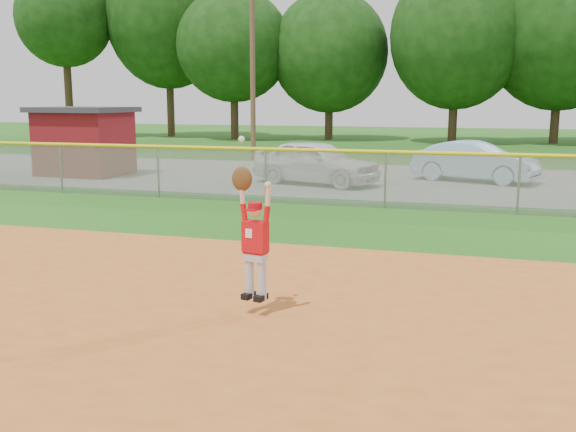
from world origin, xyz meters
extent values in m
plane|color=#1F5513|center=(0.00, 0.00, 0.00)|extent=(120.00, 120.00, 0.00)
cube|color=slate|center=(0.00, 16.00, 0.01)|extent=(44.00, 10.00, 0.03)
imported|color=silver|center=(-2.91, 14.04, 0.78)|extent=(4.70, 2.95, 1.49)
imported|color=#8FB9D6|center=(2.21, 16.31, 0.73)|extent=(4.47, 2.72, 1.39)
cube|color=#630E12|center=(-11.93, 14.14, 1.19)|extent=(3.19, 2.47, 2.38)
cube|color=#333338|center=(-11.93, 14.14, 2.47)|extent=(3.59, 2.88, 0.19)
cube|color=gray|center=(0.00, 10.00, 0.75)|extent=(40.00, 0.03, 1.50)
cylinder|color=yellow|center=(0.00, 10.00, 1.50)|extent=(40.00, 0.10, 0.10)
cylinder|color=gray|center=(-10.00, 10.00, 0.75)|extent=(0.06, 0.06, 1.50)
cylinder|color=gray|center=(-6.67, 10.00, 0.75)|extent=(0.06, 0.06, 1.50)
cylinder|color=gray|center=(-3.33, 10.00, 0.75)|extent=(0.06, 0.06, 1.50)
cylinder|color=gray|center=(0.00, 10.00, 0.75)|extent=(0.06, 0.06, 1.50)
cylinder|color=gray|center=(3.33, 10.00, 0.75)|extent=(0.06, 0.06, 1.50)
cylinder|color=#4C3823|center=(-8.00, 22.00, 4.50)|extent=(0.24, 0.24, 9.00)
cylinder|color=#422D1C|center=(-27.25, 35.02, 2.93)|extent=(0.56, 0.56, 5.87)
ellipsoid|color=#193F0F|center=(-27.25, 35.02, 8.67)|extent=(6.95, 6.95, 7.05)
cylinder|color=#422D1C|center=(-20.61, 38.40, 3.05)|extent=(0.56, 0.56, 6.10)
ellipsoid|color=#193F0F|center=(-20.61, 38.40, 9.01)|extent=(9.19, 9.19, 10.85)
cylinder|color=#422D1C|center=(-14.62, 36.53, 2.22)|extent=(0.56, 0.56, 4.43)
ellipsoid|color=#193F0F|center=(-14.62, 36.53, 6.55)|extent=(8.01, 8.01, 7.88)
cylinder|color=#422D1C|center=(-8.07, 38.17, 2.05)|extent=(0.56, 0.56, 4.11)
ellipsoid|color=#193F0F|center=(-8.07, 38.17, 6.07)|extent=(8.19, 8.19, 8.39)
cylinder|color=#422D1C|center=(0.53, 37.14, 2.32)|extent=(0.56, 0.56, 4.64)
ellipsoid|color=#193F0F|center=(0.53, 37.14, 6.86)|extent=(8.57, 8.57, 9.43)
cylinder|color=#422D1C|center=(6.92, 38.34, 2.44)|extent=(0.56, 0.56, 4.89)
ellipsoid|color=#193F0F|center=(6.92, 38.34, 7.22)|extent=(9.41, 9.41, 10.28)
cylinder|color=silver|center=(-0.51, 0.93, 0.51)|extent=(0.14, 0.14, 0.55)
cylinder|color=silver|center=(-0.32, 0.89, 0.51)|extent=(0.14, 0.14, 0.55)
cube|color=black|center=(-0.52, 0.90, 0.28)|extent=(0.15, 0.24, 0.08)
cube|color=black|center=(-0.33, 0.86, 0.28)|extent=(0.15, 0.24, 0.08)
cube|color=silver|center=(-0.41, 0.91, 0.82)|extent=(0.31, 0.21, 0.11)
cube|color=maroon|center=(-0.41, 0.91, 0.88)|extent=(0.32, 0.22, 0.04)
cube|color=red|center=(-0.41, 0.91, 1.09)|extent=(0.36, 0.24, 0.41)
cube|color=white|center=(-0.48, 0.83, 1.14)|extent=(0.10, 0.03, 0.12)
sphere|color=beige|center=(-0.41, 0.91, 1.44)|extent=(0.22, 0.22, 0.19)
cylinder|color=#A90A13|center=(-0.41, 0.91, 1.50)|extent=(0.22, 0.22, 0.09)
cube|color=#A90A13|center=(-0.44, 0.82, 1.46)|extent=(0.16, 0.14, 0.02)
cylinder|color=red|center=(-0.59, 0.95, 1.41)|extent=(0.12, 0.10, 0.23)
cylinder|color=beige|center=(-0.61, 0.95, 1.63)|extent=(0.09, 0.08, 0.24)
ellipsoid|color=#4C2D14|center=(-0.61, 0.95, 1.84)|extent=(0.30, 0.18, 0.33)
sphere|color=white|center=(-0.61, 0.95, 2.36)|extent=(0.10, 0.10, 0.08)
cylinder|color=red|center=(-0.24, 0.88, 1.41)|extent=(0.12, 0.10, 0.23)
cylinder|color=beige|center=(-0.22, 0.87, 1.63)|extent=(0.09, 0.08, 0.24)
sphere|color=beige|center=(-0.22, 0.87, 1.79)|extent=(0.10, 0.10, 0.09)
camera|label=1|loc=(2.36, -6.86, 2.87)|focal=40.00mm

